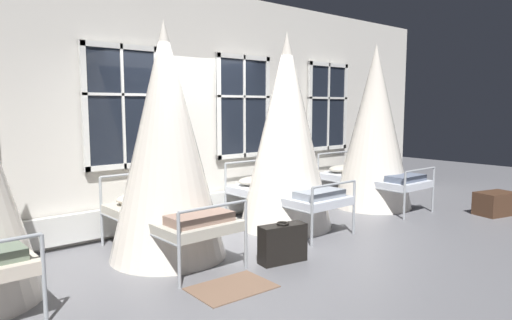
{
  "coord_description": "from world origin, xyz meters",
  "views": [
    {
      "loc": [
        -3.67,
        -4.71,
        1.78
      ],
      "look_at": [
        0.4,
        0.05,
        1.04
      ],
      "focal_mm": 32.2,
      "sensor_mm": 36.0,
      "label": 1
    }
  ],
  "objects_px": {
    "cot_second": "(166,144)",
    "suitcase_dark": "(283,243)",
    "travel_trunk": "(495,203)",
    "cot_fourth": "(374,129)",
    "cot_third": "(286,134)"
  },
  "relations": [
    {
      "from": "suitcase_dark",
      "to": "cot_second",
      "type": "bearing_deg",
      "value": 140.52
    },
    {
      "from": "cot_fourth",
      "to": "travel_trunk",
      "type": "height_order",
      "value": "cot_fourth"
    },
    {
      "from": "cot_third",
      "to": "travel_trunk",
      "type": "bearing_deg",
      "value": -118.51
    },
    {
      "from": "cot_third",
      "to": "suitcase_dark",
      "type": "xyz_separation_m",
      "value": [
        -1.13,
        -1.12,
        -1.15
      ]
    },
    {
      "from": "cot_fourth",
      "to": "suitcase_dark",
      "type": "distance_m",
      "value": 3.65
    },
    {
      "from": "cot_third",
      "to": "cot_fourth",
      "type": "relative_size",
      "value": 1.0
    },
    {
      "from": "travel_trunk",
      "to": "cot_second",
      "type": "bearing_deg",
      "value": 162.31
    },
    {
      "from": "cot_second",
      "to": "cot_fourth",
      "type": "bearing_deg",
      "value": -89.99
    },
    {
      "from": "cot_third",
      "to": "suitcase_dark",
      "type": "height_order",
      "value": "cot_third"
    },
    {
      "from": "travel_trunk",
      "to": "cot_fourth",
      "type": "bearing_deg",
      "value": 120.16
    },
    {
      "from": "cot_second",
      "to": "suitcase_dark",
      "type": "relative_size",
      "value": 4.7
    },
    {
      "from": "cot_second",
      "to": "suitcase_dark",
      "type": "distance_m",
      "value": 1.76
    },
    {
      "from": "cot_fourth",
      "to": "cot_second",
      "type": "bearing_deg",
      "value": 91.95
    },
    {
      "from": "cot_second",
      "to": "travel_trunk",
      "type": "bearing_deg",
      "value": -108.59
    },
    {
      "from": "cot_second",
      "to": "cot_third",
      "type": "height_order",
      "value": "cot_third"
    }
  ]
}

